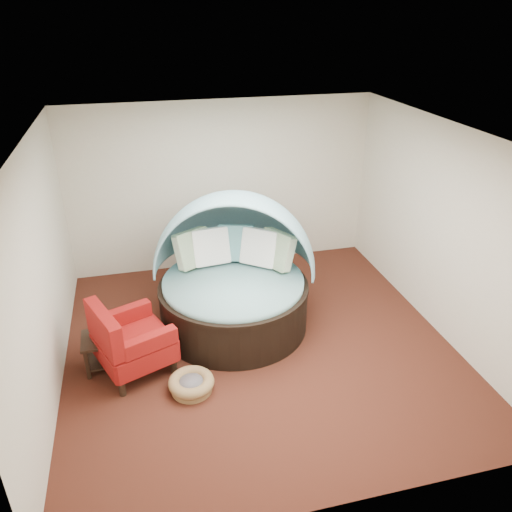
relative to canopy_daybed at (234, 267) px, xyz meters
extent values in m
plane|color=#471D14|center=(0.20, -0.66, -0.87)|extent=(5.00, 5.00, 0.00)
plane|color=beige|center=(0.20, 1.84, 0.53)|extent=(5.00, 0.00, 5.00)
plane|color=beige|center=(0.20, -3.16, 0.53)|extent=(5.00, 0.00, 5.00)
plane|color=beige|center=(-2.30, -0.66, 0.53)|extent=(0.00, 5.00, 5.00)
plane|color=beige|center=(2.70, -0.66, 0.53)|extent=(0.00, 5.00, 5.00)
plane|color=white|center=(0.20, -0.66, 1.93)|extent=(5.00, 5.00, 0.00)
cylinder|color=black|center=(-0.03, -0.12, -0.56)|extent=(2.51, 2.51, 0.62)
cylinder|color=black|center=(-0.03, -0.12, -0.23)|extent=(2.53, 2.53, 0.06)
cylinder|color=#80BBB7|center=(-0.03, -0.12, -0.18)|extent=(2.37, 2.37, 0.14)
cube|color=#396942|center=(-0.50, 0.39, 0.15)|extent=(0.60, 0.51, 0.54)
cube|color=white|center=(-0.25, 0.39, 0.15)|extent=(0.55, 0.35, 0.54)
cube|color=#5E9CA3|center=(0.12, 0.42, 0.15)|extent=(0.58, 0.43, 0.54)
cube|color=white|center=(0.42, 0.20, 0.15)|extent=(0.59, 0.55, 0.54)
cube|color=#396942|center=(0.63, 0.07, 0.15)|extent=(0.51, 0.60, 0.54)
cylinder|color=olive|center=(-0.80, -1.32, -0.85)|extent=(0.58, 0.58, 0.06)
torus|color=olive|center=(-0.80, -1.32, -0.75)|extent=(0.66, 0.66, 0.14)
cylinder|color=#5C585D|center=(-0.80, -1.32, -0.77)|extent=(0.39, 0.39, 0.08)
cylinder|color=black|center=(-1.59, -1.20, -0.77)|extent=(0.10, 0.10, 0.20)
cylinder|color=black|center=(-1.84, -0.58, -0.77)|extent=(0.10, 0.10, 0.20)
cylinder|color=black|center=(-0.97, -0.95, -0.77)|extent=(0.10, 0.10, 0.20)
cylinder|color=black|center=(-1.22, -0.33, -0.77)|extent=(0.10, 0.10, 0.20)
cube|color=maroon|center=(-1.40, -0.76, -0.53)|extent=(1.09, 1.09, 0.29)
cube|color=maroon|center=(-1.72, -0.89, -0.14)|extent=(0.46, 0.84, 0.49)
cube|color=maroon|center=(-1.22, -1.07, -0.28)|extent=(0.67, 0.38, 0.20)
cube|color=maroon|center=(-1.49, -0.41, -0.28)|extent=(0.67, 0.38, 0.20)
cube|color=black|center=(-1.80, -0.61, -0.45)|extent=(0.47, 0.47, 0.04)
cube|color=black|center=(-1.80, -0.61, -0.76)|extent=(0.42, 0.42, 0.03)
cube|color=black|center=(-1.98, -0.80, -0.67)|extent=(0.05, 0.05, 0.40)
cube|color=black|center=(-1.99, -0.44, -0.67)|extent=(0.05, 0.05, 0.40)
cube|color=black|center=(-1.61, -0.79, -0.67)|extent=(0.05, 0.05, 0.40)
cube|color=black|center=(-1.63, -0.42, -0.67)|extent=(0.05, 0.05, 0.40)
camera|label=1|loc=(-1.16, -5.92, 3.21)|focal=35.00mm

